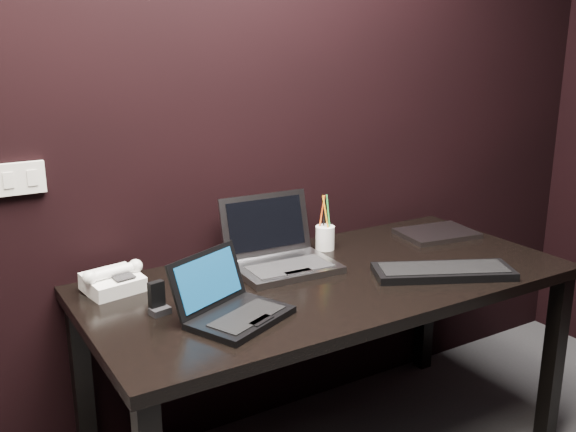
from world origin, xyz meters
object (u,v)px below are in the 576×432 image
desk (331,297)px  ext_keyboard (443,271)px  silver_laptop (280,255)px  netbook (231,306)px  desk_phone (113,281)px  closed_laptop (437,233)px  mobile_phone (158,302)px  pen_cup (325,237)px

desk → ext_keyboard: (0.34, -0.20, 0.09)m
desk → silver_laptop: (-0.11, 0.17, 0.12)m
silver_laptop → netbook: bearing=-139.0°
desk → desk_phone: desk_phone is taller
desk_phone → closed_laptop: bearing=-4.2°
ext_keyboard → closed_laptop: (0.31, 0.35, -0.00)m
desk → ext_keyboard: 0.40m
desk → silver_laptop: 0.24m
desk_phone → mobile_phone: 0.25m
desk → silver_laptop: size_ratio=4.61×
closed_laptop → silver_laptop: bearing=178.9°
netbook → pen_cup: (0.60, 0.39, 0.01)m
netbook → silver_laptop: size_ratio=1.00×
desk → closed_laptop: size_ratio=5.08×
netbook → closed_laptop: size_ratio=1.10×
desk_phone → pen_cup: pen_cup is taller
desk → pen_cup: pen_cup is taller
mobile_phone → silver_laptop: bearing=16.5°
netbook → ext_keyboard: netbook is taller
ext_keyboard → desk_phone: size_ratio=2.37×
netbook → desk_phone: size_ratio=1.72×
mobile_phone → desk_phone: bearing=105.3°
mobile_phone → ext_keyboard: bearing=-12.5°
ext_keyboard → desk: bearing=149.6°
closed_laptop → mobile_phone: (-1.27, -0.14, 0.03)m
netbook → desk_phone: netbook is taller
desk_phone → pen_cup: size_ratio=0.97×
netbook → desk_phone: (-0.24, 0.39, 0.00)m
desk → mobile_phone: (-0.63, 0.02, 0.12)m
desk_phone → silver_laptop: bearing=-8.2°
netbook → desk_phone: bearing=121.8°
desk → ext_keyboard: bearing=-30.4°
netbook → pen_cup: size_ratio=1.68×
closed_laptop → desk: bearing=-166.5°
desk_phone → netbook: bearing=-58.2°
desk → mobile_phone: mobile_phone is taller
mobile_phone → netbook: bearing=-40.1°
desk → netbook: 0.49m
ext_keyboard → pen_cup: bearing=112.8°
desk_phone → pen_cup: 0.84m
silver_laptop → desk_phone: silver_laptop is taller
mobile_phone → desk: bearing=-1.5°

